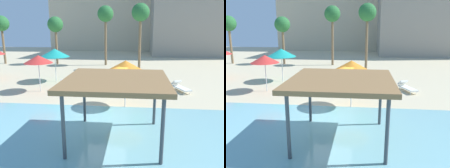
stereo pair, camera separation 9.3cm
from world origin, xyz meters
The scene contains 12 objects.
ground_plane centered at (0.00, 0.00, 0.00)m, with size 80.00×80.00×0.00m, color beige.
shade_pavilion centered at (0.90, -2.56, 2.52)m, with size 4.13×4.13×2.69m.
beach_umbrella_orange_0 centered at (1.09, 1.65, 2.47)m, with size 2.34×2.34×2.80m.
beach_umbrella_teal_3 centered at (-5.21, 7.64, 2.50)m, with size 2.50×2.50×2.85m.
beach_umbrella_red_5 centered at (-5.31, 4.40, 2.40)m, with size 2.05×2.05×2.69m.
lounge_chair_1 centered at (-3.70, 5.06, 0.33)m, with size 0.95×1.98×0.74m.
lounge_chair_3 centered at (5.02, 5.53, 0.33)m, with size 1.27×1.98×0.74m.
palm_tree_0 centered at (-2.01, 16.77, 5.91)m, with size 1.90×1.90×7.05m.
palm_tree_1 centered at (2.07, 14.18, 5.92)m, with size 1.90×1.90×7.07m.
palm_tree_2 centered at (-8.22, 16.89, 4.77)m, with size 1.90×1.90×5.85m.
palm_tree_3 centered at (-15.01, 16.60, 4.88)m, with size 1.90×1.90×5.97m.
hotel_block_0 centered at (-3.70, 37.46, 7.49)m, with size 22.41×8.94×14.98m, color beige.
Camera 2 is at (1.75, -11.63, 4.74)m, focal length 37.40 mm.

